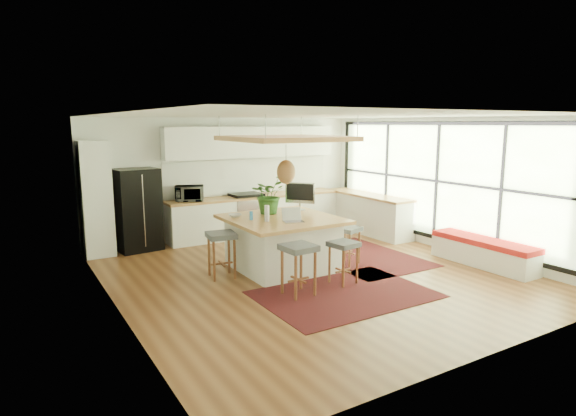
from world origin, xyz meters
TOP-DOWN VIEW (x-y plane):
  - floor at (0.00, 0.00)m, footprint 7.00×7.00m
  - ceiling at (0.00, 0.00)m, footprint 7.00×7.00m
  - wall_back at (0.00, 3.50)m, footprint 6.50×0.00m
  - wall_front at (0.00, -3.50)m, footprint 6.50×0.00m
  - wall_left at (-3.25, 0.00)m, footprint 0.00×7.00m
  - wall_right at (3.25, 0.00)m, footprint 0.00×7.00m
  - window_wall at (3.22, 0.00)m, footprint 0.10×6.20m
  - pantry at (-2.95, 3.18)m, footprint 0.55×0.60m
  - back_counter_base at (0.55, 3.18)m, footprint 4.20×0.60m
  - back_counter_top at (0.55, 3.18)m, footprint 4.24×0.64m
  - backsplash at (0.55, 3.48)m, footprint 4.20×0.02m
  - upper_cabinets at (0.55, 3.32)m, footprint 4.20×0.34m
  - range at (0.30, 3.18)m, footprint 0.76×0.62m
  - right_counter_base at (2.93, 2.00)m, footprint 0.60×2.50m
  - right_counter_top at (2.93, 2.00)m, footprint 0.64×2.54m
  - window_bench at (2.95, -1.20)m, footprint 0.52×2.00m
  - ceiling_panel at (-0.30, 0.40)m, footprint 1.86×1.86m
  - rug_near at (-0.16, -1.11)m, footprint 2.60×1.80m
  - rug_right at (1.40, 0.41)m, footprint 1.80×2.60m
  - fridge at (-2.17, 3.18)m, footprint 0.91×0.75m
  - island at (-0.29, 0.54)m, footprint 1.85×1.85m
  - stool_near_left at (-0.78, -0.76)m, footprint 0.49×0.49m
  - stool_near_right at (0.13, -0.68)m, footprint 0.47×0.47m
  - stool_right_front at (0.86, 0.15)m, footprint 0.53×0.53m
  - stool_right_back at (1.02, 0.95)m, footprint 0.47×0.47m
  - stool_left_side at (-1.43, 0.63)m, footprint 0.52×0.52m
  - laptop at (-0.33, 0.11)m, footprint 0.41×0.43m
  - monitor at (0.37, 1.00)m, footprint 0.55×0.57m
  - microwave at (-1.05, 3.19)m, footprint 0.67×0.52m
  - island_plant at (-0.30, 1.02)m, footprint 0.92×0.95m
  - island_bowl at (-0.99, 1.02)m, footprint 0.23×0.23m
  - island_bottle_0 at (-0.84, 0.64)m, footprint 0.07×0.07m
  - island_bottle_1 at (-0.69, 0.39)m, footprint 0.07×0.07m

SIDE VIEW (x-z plane):
  - floor at x=0.00m, z-range 0.00..0.00m
  - rug_near at x=-0.16m, z-range 0.00..0.01m
  - rug_right at x=1.40m, z-range 0.00..0.01m
  - window_bench at x=2.95m, z-range 0.00..0.50m
  - stool_near_left at x=-0.78m, z-range -0.04..0.75m
  - stool_near_right at x=0.13m, z-range 0.01..0.70m
  - stool_right_front at x=0.86m, z-range 0.00..0.71m
  - stool_right_back at x=1.02m, z-range 0.01..0.70m
  - stool_left_side at x=-1.43m, z-range -0.03..0.74m
  - back_counter_base at x=0.55m, z-range 0.00..0.88m
  - right_counter_base at x=2.93m, z-range 0.00..0.88m
  - island at x=-0.29m, z-range 0.00..0.93m
  - range at x=0.30m, z-range 0.00..1.00m
  - back_counter_top at x=0.55m, z-range 0.88..0.93m
  - right_counter_top at x=2.93m, z-range 0.88..0.93m
  - fridge at x=-2.17m, z-range 0.09..1.76m
  - island_bowl at x=-0.99m, z-range 0.93..0.99m
  - island_bottle_0 at x=-0.84m, z-range 0.93..1.12m
  - island_bottle_1 at x=-0.69m, z-range 0.93..1.12m
  - laptop at x=-0.33m, z-range 0.92..1.18m
  - pantry at x=-2.95m, z-range 0.00..2.25m
  - microwave at x=-1.05m, z-range 0.93..1.33m
  - monitor at x=0.37m, z-range 0.92..1.46m
  - island_plant at x=-0.30m, z-range 0.93..1.49m
  - wall_back at x=0.00m, z-range -1.90..4.60m
  - wall_front at x=0.00m, z-range -1.90..4.60m
  - wall_left at x=-3.25m, z-range -2.15..4.85m
  - wall_right at x=3.25m, z-range -2.15..4.85m
  - backsplash at x=0.55m, z-range 0.95..1.75m
  - window_wall at x=3.22m, z-range 0.10..2.70m
  - ceiling_panel at x=-0.30m, z-range 1.65..2.45m
  - upper_cabinets at x=0.55m, z-range 1.80..2.50m
  - ceiling at x=0.00m, z-range 2.70..2.70m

